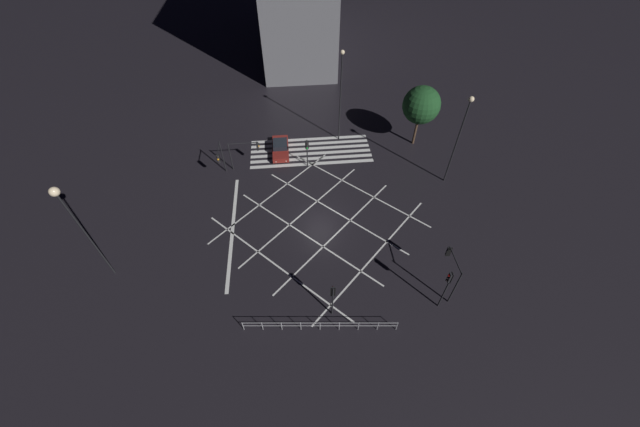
{
  "coord_description": "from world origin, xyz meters",
  "views": [
    {
      "loc": [
        2.07,
        21.39,
        24.22
      ],
      "look_at": [
        0.0,
        0.0,
        1.21
      ],
      "focal_mm": 20.0,
      "sensor_mm": 36.0,
      "label": 1
    }
  ],
  "objects_px": {
    "street_lamp_west": "(462,127)",
    "traffic_light_median_south": "(307,148)",
    "traffic_light_se_cross": "(220,157)",
    "street_lamp_far": "(69,212)",
    "traffic_light_median_north": "(333,295)",
    "street_tree_near": "(421,105)",
    "traffic_light_nw_cross": "(452,265)",
    "traffic_light_se_main": "(246,149)",
    "street_lamp_east": "(341,86)",
    "waiting_car": "(280,148)",
    "traffic_light_nw_main": "(447,284)"
  },
  "relations": [
    {
      "from": "traffic_light_nw_cross",
      "to": "street_lamp_far",
      "type": "bearing_deg",
      "value": 81.7
    },
    {
      "from": "traffic_light_nw_cross",
      "to": "street_lamp_east",
      "type": "height_order",
      "value": "street_lamp_east"
    },
    {
      "from": "street_lamp_west",
      "to": "traffic_light_se_main",
      "type": "bearing_deg",
      "value": -11.08
    },
    {
      "from": "traffic_light_nw_cross",
      "to": "traffic_light_se_main",
      "type": "distance_m",
      "value": 22.22
    },
    {
      "from": "traffic_light_median_north",
      "to": "street_lamp_east",
      "type": "xyz_separation_m",
      "value": [
        -3.39,
        -21.66,
        3.97
      ]
    },
    {
      "from": "traffic_light_nw_cross",
      "to": "waiting_car",
      "type": "distance_m",
      "value": 22.17
    },
    {
      "from": "traffic_light_median_south",
      "to": "street_lamp_far",
      "type": "xyz_separation_m",
      "value": [
        16.46,
        11.84,
        4.78
      ]
    },
    {
      "from": "traffic_light_nw_cross",
      "to": "street_lamp_far",
      "type": "xyz_separation_m",
      "value": [
        25.85,
        -3.77,
        4.31
      ]
    },
    {
      "from": "traffic_light_se_main",
      "to": "street_lamp_east",
      "type": "xyz_separation_m",
      "value": [
        -10.04,
        -4.37,
        3.93
      ]
    },
    {
      "from": "street_lamp_west",
      "to": "traffic_light_nw_main",
      "type": "bearing_deg",
      "value": 69.04
    },
    {
      "from": "traffic_light_se_cross",
      "to": "street_lamp_far",
      "type": "xyz_separation_m",
      "value": [
        7.92,
        10.74,
        4.37
      ]
    },
    {
      "from": "street_lamp_east",
      "to": "street_lamp_far",
      "type": "relative_size",
      "value": 1.09
    },
    {
      "from": "traffic_light_nw_cross",
      "to": "traffic_light_se_cross",
      "type": "xyz_separation_m",
      "value": [
        17.94,
        -14.52,
        -0.06
      ]
    },
    {
      "from": "street_lamp_east",
      "to": "waiting_car",
      "type": "relative_size",
      "value": 2.31
    },
    {
      "from": "traffic_light_median_south",
      "to": "traffic_light_nw_main",
      "type": "bearing_deg",
      "value": 26.08
    },
    {
      "from": "traffic_light_median_north",
      "to": "street_lamp_west",
      "type": "distance_m",
      "value": 19.17
    },
    {
      "from": "traffic_light_nw_main",
      "to": "street_lamp_far",
      "type": "distance_m",
      "value": 25.79
    },
    {
      "from": "traffic_light_nw_main",
      "to": "street_tree_near",
      "type": "height_order",
      "value": "street_tree_near"
    },
    {
      "from": "street_tree_near",
      "to": "waiting_car",
      "type": "relative_size",
      "value": 1.54
    },
    {
      "from": "traffic_light_nw_cross",
      "to": "traffic_light_se_cross",
      "type": "height_order",
      "value": "traffic_light_nw_cross"
    },
    {
      "from": "street_lamp_west",
      "to": "waiting_car",
      "type": "relative_size",
      "value": 2.12
    },
    {
      "from": "traffic_light_se_cross",
      "to": "street_lamp_far",
      "type": "relative_size",
      "value": 0.41
    },
    {
      "from": "street_lamp_east",
      "to": "street_lamp_far",
      "type": "xyz_separation_m",
      "value": [
        20.39,
        16.51,
        0.7
      ]
    },
    {
      "from": "traffic_light_nw_main",
      "to": "street_tree_near",
      "type": "xyz_separation_m",
      "value": [
        -3.81,
        -20.21,
        1.7
      ]
    },
    {
      "from": "traffic_light_median_south",
      "to": "street_lamp_far",
      "type": "bearing_deg",
      "value": -54.26
    },
    {
      "from": "street_lamp_west",
      "to": "traffic_light_median_south",
      "type": "bearing_deg",
      "value": -14.66
    },
    {
      "from": "street_lamp_east",
      "to": "traffic_light_se_cross",
      "type": "bearing_deg",
      "value": 24.8
    },
    {
      "from": "traffic_light_nw_cross",
      "to": "street_tree_near",
      "type": "bearing_deg",
      "value": -8.72
    },
    {
      "from": "street_lamp_west",
      "to": "street_lamp_far",
      "type": "height_order",
      "value": "street_lamp_west"
    },
    {
      "from": "traffic_light_nw_main",
      "to": "waiting_car",
      "type": "relative_size",
      "value": 0.99
    },
    {
      "from": "traffic_light_nw_main",
      "to": "traffic_light_se_cross",
      "type": "height_order",
      "value": "traffic_light_nw_main"
    },
    {
      "from": "traffic_light_median_north",
      "to": "street_lamp_east",
      "type": "height_order",
      "value": "street_lamp_east"
    },
    {
      "from": "street_lamp_west",
      "to": "waiting_car",
      "type": "xyz_separation_m",
      "value": [
        16.44,
        -6.35,
        -5.78
      ]
    },
    {
      "from": "traffic_light_se_main",
      "to": "street_lamp_far",
      "type": "relative_size",
      "value": 0.36
    },
    {
      "from": "traffic_light_median_north",
      "to": "street_lamp_west",
      "type": "relative_size",
      "value": 0.37
    },
    {
      "from": "traffic_light_median_south",
      "to": "street_lamp_far",
      "type": "relative_size",
      "value": 0.35
    },
    {
      "from": "traffic_light_se_main",
      "to": "street_lamp_far",
      "type": "distance_m",
      "value": 16.62
    },
    {
      "from": "traffic_light_nw_main",
      "to": "traffic_light_median_north",
      "type": "xyz_separation_m",
      "value": [
        7.89,
        -0.24,
        -0.64
      ]
    },
    {
      "from": "traffic_light_se_main",
      "to": "traffic_light_nw_cross",
      "type": "bearing_deg",
      "value": -45.76
    },
    {
      "from": "traffic_light_nw_main",
      "to": "street_lamp_far",
      "type": "bearing_deg",
      "value": -12.22
    },
    {
      "from": "traffic_light_nw_cross",
      "to": "street_lamp_east",
      "type": "bearing_deg",
      "value": 15.07
    },
    {
      "from": "traffic_light_se_cross",
      "to": "waiting_car",
      "type": "relative_size",
      "value": 0.86
    },
    {
      "from": "traffic_light_se_cross",
      "to": "traffic_light_se_main",
      "type": "height_order",
      "value": "traffic_light_se_cross"
    },
    {
      "from": "traffic_light_median_north",
      "to": "waiting_car",
      "type": "xyz_separation_m",
      "value": [
        3.33,
        -19.77,
        -1.86
      ]
    },
    {
      "from": "traffic_light_nw_main",
      "to": "traffic_light_median_north",
      "type": "bearing_deg",
      "value": -1.75
    },
    {
      "from": "traffic_light_median_south",
      "to": "waiting_car",
      "type": "distance_m",
      "value": 4.3
    },
    {
      "from": "street_lamp_far",
      "to": "waiting_car",
      "type": "relative_size",
      "value": 2.12
    },
    {
      "from": "traffic_light_median_north",
      "to": "street_tree_near",
      "type": "bearing_deg",
      "value": -30.37
    },
    {
      "from": "street_tree_near",
      "to": "street_lamp_west",
      "type": "bearing_deg",
      "value": 102.2
    },
    {
      "from": "traffic_light_nw_main",
      "to": "traffic_light_nw_cross",
      "type": "relative_size",
      "value": 1.13
    }
  ]
}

